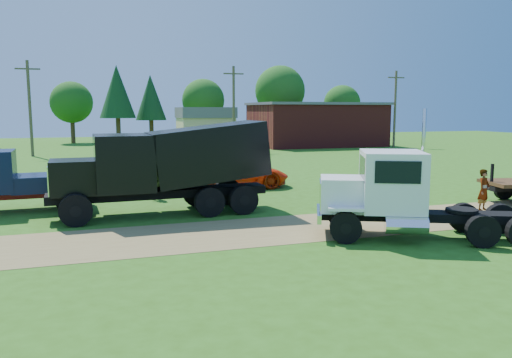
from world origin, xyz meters
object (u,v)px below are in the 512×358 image
object	(u,v)px
orange_pickup	(236,173)
black_dump_truck	(170,163)
navy_truck	(7,181)
spectator_a	(484,190)
white_semi_tractor	(394,194)

from	to	relation	value
orange_pickup	black_dump_truck	bearing A→B (deg)	144.18
navy_truck	spectator_a	size ratio (longest dim) A/B	3.43
black_dump_truck	orange_pickup	size ratio (longest dim) A/B	1.53
black_dump_truck	orange_pickup	bearing A→B (deg)	51.10
spectator_a	black_dump_truck	bearing A→B (deg)	143.79
white_semi_tractor	black_dump_truck	distance (m)	9.29
black_dump_truck	spectator_a	xyz separation A→B (m)	(13.13, -3.65, -1.24)
orange_pickup	spectator_a	distance (m)	12.90
white_semi_tractor	orange_pickup	world-z (taller)	white_semi_tractor
white_semi_tractor	black_dump_truck	size ratio (longest dim) A/B	0.81
black_dump_truck	spectator_a	world-z (taller)	black_dump_truck
white_semi_tractor	black_dump_truck	world-z (taller)	white_semi_tractor
white_semi_tractor	spectator_a	distance (m)	7.02
navy_truck	spectator_a	world-z (taller)	navy_truck
white_semi_tractor	orange_pickup	bearing A→B (deg)	124.12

